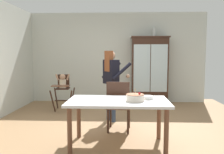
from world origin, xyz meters
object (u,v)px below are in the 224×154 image
ceramic_vase (154,32)px  serving_bowl (148,98)px  china_cabinet (149,70)px  high_chair_with_toddler (63,85)px  birthday_cake (135,98)px  adult_person (111,77)px  dining_chair_far_side (118,103)px  dining_table (118,106)px

ceramic_vase → serving_bowl: ceramic_vase is taller
china_cabinet → high_chair_with_toddler: china_cabinet is taller
birthday_cake → serving_bowl: 0.26m
adult_person → serving_bowl: adult_person is taller
dining_chair_far_side → birthday_cake: bearing=114.9°
china_cabinet → dining_table: size_ratio=1.25×
ceramic_vase → dining_table: bearing=-106.9°
china_cabinet → dining_table: 3.37m
china_cabinet → birthday_cake: 3.36m
china_cabinet → high_chair_with_toddler: bearing=-158.8°
dining_chair_far_side → adult_person: bearing=-72.8°
serving_bowl → dining_table: bearing=-168.9°
adult_person → birthday_cake: bearing=161.1°
serving_bowl → china_cabinet: bearing=82.8°
ceramic_vase → birthday_cake: size_ratio=0.96×
high_chair_with_toddler → dining_chair_far_side: (1.48, -1.67, -0.10)m
adult_person → dining_chair_far_side: adult_person is taller
china_cabinet → adult_person: 2.11m
ceramic_vase → china_cabinet: bearing=-178.2°
dining_table → birthday_cake: 0.31m
adult_person → dining_table: (0.17, -1.40, -0.32)m
birthday_cake → dining_chair_far_side: 0.80m
china_cabinet → high_chair_with_toddler: (-2.35, -0.91, -0.34)m
ceramic_vase → birthday_cake: ceramic_vase is taller
high_chair_with_toddler → serving_bowl: (1.95, -2.23, 0.11)m
high_chair_with_toddler → adult_person: adult_person is taller
ceramic_vase → dining_table: 3.68m
serving_bowl → dining_chair_far_side: 0.76m
birthday_cake → serving_bowl: birthday_cake is taller
birthday_cake → dining_chair_far_side: size_ratio=0.29×
dining_table → birthday_cake: bearing=-14.1°
china_cabinet → dining_chair_far_side: 2.76m
ceramic_vase → birthday_cake: 3.62m
serving_bowl → ceramic_vase: bearing=80.8°
high_chair_with_toddler → serving_bowl: bearing=-53.3°
birthday_cake → serving_bowl: bearing=37.2°
dining_chair_far_side → china_cabinet: bearing=-104.1°
china_cabinet → birthday_cake: bearing=-100.4°
china_cabinet → dining_chair_far_side: china_cabinet is taller
ceramic_vase → high_chair_with_toddler: (-2.47, -0.91, -1.43)m
adult_person → dining_chair_far_side: bearing=157.3°
dining_chair_far_side → high_chair_with_toddler: bearing=-44.0°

